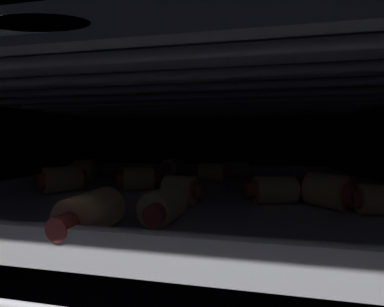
% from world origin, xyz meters
% --- Properties ---
extents(ground_plane, '(0.57, 0.49, 0.01)m').
position_xyz_m(ground_plane, '(0.00, 0.00, -0.01)').
color(ground_plane, black).
extents(oven_wall_back, '(0.57, 0.01, 0.34)m').
position_xyz_m(oven_wall_back, '(0.00, 0.24, 0.17)').
color(oven_wall_back, black).
rests_on(oven_wall_back, ground_plane).
extents(heating_element, '(0.44, 0.19, 0.02)m').
position_xyz_m(heating_element, '(0.00, 0.00, 0.31)').
color(heating_element, maroon).
extents(oven_rack_lower, '(0.52, 0.46, 0.01)m').
position_xyz_m(oven_rack_lower, '(0.00, 0.00, 0.08)').
color(oven_rack_lower, slate).
extents(baking_tray_lower, '(0.44, 0.35, 0.02)m').
position_xyz_m(baking_tray_lower, '(0.00, 0.00, 0.09)').
color(baking_tray_lower, silver).
rests_on(baking_tray_lower, oven_rack_lower).
extents(pig_in_blanket_lower_0, '(0.05, 0.05, 0.03)m').
position_xyz_m(pig_in_blanket_lower_0, '(-0.16, -0.03, 0.11)').
color(pig_in_blanket_lower_0, '#E4BF6F').
rests_on(pig_in_blanket_lower_0, baking_tray_lower).
extents(pig_in_blanket_lower_1, '(0.05, 0.04, 0.03)m').
position_xyz_m(pig_in_blanket_lower_1, '(0.06, 0.13, 0.11)').
color(pig_in_blanket_lower_1, '#E0BD7D').
rests_on(pig_in_blanket_lower_1, baking_tray_lower).
extents(pig_in_blanket_lower_2, '(0.05, 0.04, 0.03)m').
position_xyz_m(pig_in_blanket_lower_2, '(-0.18, 0.05, 0.11)').
color(pig_in_blanket_lower_2, '#E7C677').
rests_on(pig_in_blanket_lower_2, baking_tray_lower).
extents(pig_in_blanket_lower_3, '(0.05, 0.03, 0.03)m').
position_xyz_m(pig_in_blanket_lower_3, '(0.00, -0.05, 0.11)').
color(pig_in_blanket_lower_3, '#DDBF75').
rests_on(pig_in_blanket_lower_3, baking_tray_lower).
extents(pig_in_blanket_lower_4, '(0.03, 0.06, 0.03)m').
position_xyz_m(pig_in_blanket_lower_4, '(-0.04, -0.15, 0.11)').
color(pig_in_blanket_lower_4, '#E3B26F').
rests_on(pig_in_blanket_lower_4, baking_tray_lower).
extents(pig_in_blanket_lower_5, '(0.05, 0.03, 0.03)m').
position_xyz_m(pig_in_blanket_lower_5, '(0.18, -0.06, 0.11)').
color(pig_in_blanket_lower_5, '#E8C66F').
rests_on(pig_in_blanket_lower_5, baking_tray_lower).
extents(pig_in_blanket_lower_6, '(0.06, 0.04, 0.03)m').
position_xyz_m(pig_in_blanket_lower_6, '(0.09, -0.04, 0.11)').
color(pig_in_blanket_lower_6, '#D6BC75').
rests_on(pig_in_blanket_lower_6, baking_tray_lower).
extents(pig_in_blanket_lower_7, '(0.04, 0.05, 0.03)m').
position_xyz_m(pig_in_blanket_lower_7, '(-0.05, 0.13, 0.11)').
color(pig_in_blanket_lower_7, '#E2B276').
rests_on(pig_in_blanket_lower_7, baking_tray_lower).
extents(pig_in_blanket_lower_8, '(0.06, 0.03, 0.03)m').
position_xyz_m(pig_in_blanket_lower_8, '(0.02, 0.08, 0.11)').
color(pig_in_blanket_lower_8, '#E3C178').
rests_on(pig_in_blanket_lower_8, baking_tray_lower).
extents(pig_in_blanket_lower_9, '(0.05, 0.05, 0.03)m').
position_xyz_m(pig_in_blanket_lower_9, '(0.14, -0.04, 0.11)').
color(pig_in_blanket_lower_9, '#EBC56F').
rests_on(pig_in_blanket_lower_9, baking_tray_lower).
extents(pig_in_blanket_lower_10, '(0.06, 0.04, 0.03)m').
position_xyz_m(pig_in_blanket_lower_10, '(-0.07, 0.00, 0.11)').
color(pig_in_blanket_lower_10, '#D4C37B').
rests_on(pig_in_blanket_lower_10, baking_tray_lower).
extents(pig_in_blanket_lower_11, '(0.03, 0.05, 0.03)m').
position_xyz_m(pig_in_blanket_lower_11, '(-0.00, -0.11, 0.11)').
color(pig_in_blanket_lower_11, '#D3C871').
rests_on(pig_in_blanket_lower_11, baking_tray_lower).
extents(oven_rack_upper, '(0.52, 0.46, 0.01)m').
position_xyz_m(oven_rack_upper, '(0.00, -0.00, 0.21)').
color(oven_rack_upper, slate).
extents(baking_tray_upper, '(0.44, 0.35, 0.02)m').
position_xyz_m(baking_tray_upper, '(0.00, 0.00, 0.22)').
color(baking_tray_upper, gray).
rests_on(baking_tray_upper, oven_rack_upper).
extents(pig_in_blanket_upper_0, '(0.06, 0.04, 0.03)m').
position_xyz_m(pig_in_blanket_upper_0, '(0.05, -0.07, 0.23)').
color(pig_in_blanket_upper_0, '#DEC273').
rests_on(pig_in_blanket_upper_0, baking_tray_upper).
extents(pig_in_blanket_upper_1, '(0.05, 0.05, 0.03)m').
position_xyz_m(pig_in_blanket_upper_1, '(-0.09, 0.08, 0.24)').
color(pig_in_blanket_upper_1, '#D7C276').
rests_on(pig_in_blanket_upper_1, baking_tray_upper).
extents(pig_in_blanket_upper_2, '(0.03, 0.05, 0.03)m').
position_xyz_m(pig_in_blanket_upper_2, '(0.12, 0.02, 0.23)').
color(pig_in_blanket_upper_2, '#EBC280').
rests_on(pig_in_blanket_upper_2, baking_tray_upper).
extents(pig_in_blanket_upper_3, '(0.04, 0.05, 0.03)m').
position_xyz_m(pig_in_blanket_upper_3, '(-0.14, -0.02, 0.24)').
color(pig_in_blanket_upper_3, '#E7B581').
rests_on(pig_in_blanket_upper_3, baking_tray_upper).
extents(pig_in_blanket_upper_5, '(0.06, 0.04, 0.03)m').
position_xyz_m(pig_in_blanket_upper_5, '(-0.14, 0.08, 0.24)').
color(pig_in_blanket_upper_5, '#E7C873').
rests_on(pig_in_blanket_upper_5, baking_tray_upper).
extents(pig_in_blanket_upper_6, '(0.04, 0.06, 0.03)m').
position_xyz_m(pig_in_blanket_upper_6, '(-0.02, -0.12, 0.24)').
color(pig_in_blanket_upper_6, '#EAC585').
rests_on(pig_in_blanket_upper_6, baking_tray_upper).
extents(pig_in_blanket_upper_7, '(0.03, 0.06, 0.03)m').
position_xyz_m(pig_in_blanket_upper_7, '(-0.18, 0.12, 0.23)').
color(pig_in_blanket_upper_7, '#EBB97C').
rests_on(pig_in_blanket_upper_7, baking_tray_upper).
extents(pig_in_blanket_upper_8, '(0.03, 0.05, 0.03)m').
position_xyz_m(pig_in_blanket_upper_8, '(-0.17, 0.03, 0.24)').
color(pig_in_blanket_upper_8, '#DBC871').
rests_on(pig_in_blanket_upper_8, baking_tray_upper).
extents(pig_in_blanket_upper_9, '(0.03, 0.05, 0.03)m').
position_xyz_m(pig_in_blanket_upper_9, '(0.15, 0.10, 0.23)').
color(pig_in_blanket_upper_9, '#EABC7F').
rests_on(pig_in_blanket_upper_9, baking_tray_upper).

